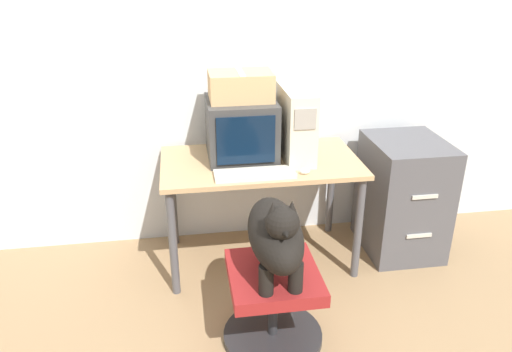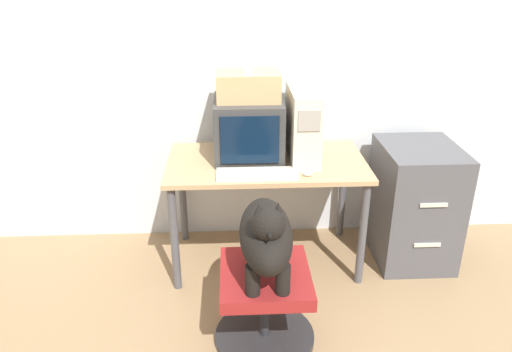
# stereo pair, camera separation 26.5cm
# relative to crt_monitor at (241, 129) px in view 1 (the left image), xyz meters

# --- Properties ---
(ground_plane) EXTENTS (12.00, 12.00, 0.00)m
(ground_plane) POSITION_rel_crt_monitor_xyz_m (0.11, -0.43, -0.91)
(ground_plane) COLOR #937551
(wall_back) EXTENTS (8.00, 0.05, 2.60)m
(wall_back) POSITION_rel_crt_monitor_xyz_m (0.11, 0.33, 0.39)
(wall_back) COLOR silver
(wall_back) RESTS_ON ground_plane
(desk) EXTENTS (1.25, 0.69, 0.73)m
(desk) POSITION_rel_crt_monitor_xyz_m (0.11, -0.08, -0.28)
(desk) COLOR tan
(desk) RESTS_ON ground_plane
(crt_monitor) EXTENTS (0.42, 0.44, 0.37)m
(crt_monitor) POSITION_rel_crt_monitor_xyz_m (0.00, 0.00, 0.00)
(crt_monitor) COLOR #383838
(crt_monitor) RESTS_ON desk
(pc_tower) EXTENTS (0.17, 0.50, 0.44)m
(pc_tower) POSITION_rel_crt_monitor_xyz_m (0.34, -0.03, 0.04)
(pc_tower) COLOR beige
(pc_tower) RESTS_ON desk
(keyboard) EXTENTS (0.47, 0.16, 0.03)m
(keyboard) POSITION_rel_crt_monitor_xyz_m (0.04, -0.32, -0.17)
(keyboard) COLOR beige
(keyboard) RESTS_ON desk
(computer_mouse) EXTENTS (0.06, 0.04, 0.04)m
(computer_mouse) POSITION_rel_crt_monitor_xyz_m (0.33, -0.33, -0.17)
(computer_mouse) COLOR silver
(computer_mouse) RESTS_ON desk
(office_chair) EXTENTS (0.54, 0.54, 0.44)m
(office_chair) POSITION_rel_crt_monitor_xyz_m (0.05, -0.87, -0.67)
(office_chair) COLOR #262628
(office_chair) RESTS_ON ground_plane
(dog) EXTENTS (0.26, 0.58, 0.48)m
(dog) POSITION_rel_crt_monitor_xyz_m (0.05, -0.91, -0.24)
(dog) COLOR black
(dog) RESTS_ON office_chair
(filing_cabinet) EXTENTS (0.49, 0.59, 0.80)m
(filing_cabinet) POSITION_rel_crt_monitor_xyz_m (1.10, -0.08, -0.52)
(filing_cabinet) COLOR #4C4C51
(filing_cabinet) RESTS_ON ground_plane
(cardboard_box) EXTENTS (0.38, 0.27, 0.17)m
(cardboard_box) POSITION_rel_crt_monitor_xyz_m (-0.00, 0.00, 0.27)
(cardboard_box) COLOR tan
(cardboard_box) RESTS_ON crt_monitor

